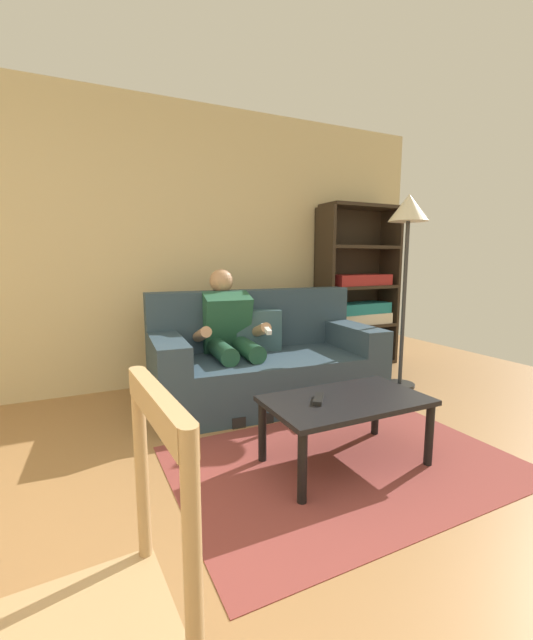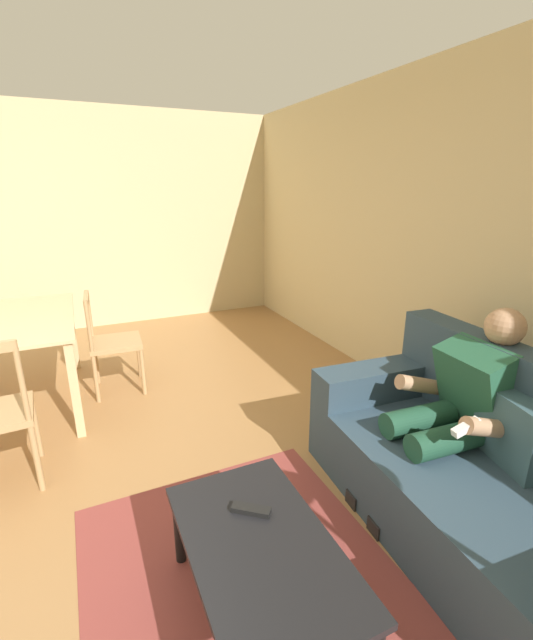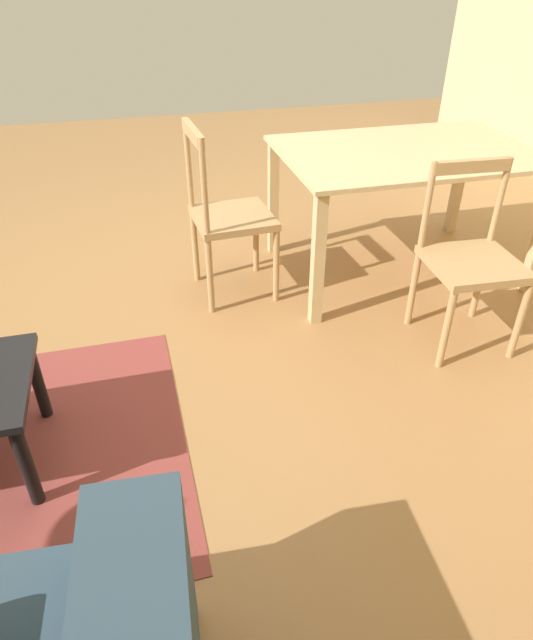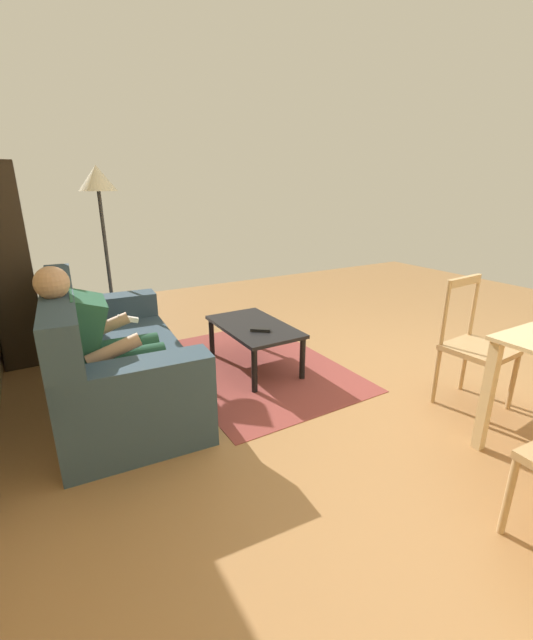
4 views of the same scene
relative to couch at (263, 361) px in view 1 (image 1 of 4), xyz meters
The scene contains 8 objects.
wall_back 1.75m from the couch, 144.23° to the left, with size 6.75×0.12×2.66m, color #D1BC8C.
couch is the anchor object (origin of this frame).
person_lounging 0.38m from the couch, 168.38° to the left, with size 0.61×0.95×1.13m.
coffee_table 1.24m from the couch, 92.00° to the right, with size 0.95×0.55×0.41m.
tv_remote 1.23m from the couch, 100.09° to the right, with size 0.05×0.17×0.02m, color black.
bookshelf 1.62m from the couch, 22.16° to the left, with size 0.95×0.36×1.80m.
area_rug 1.28m from the couch, 92.00° to the right, with size 2.00×1.40×0.01m, color brown.
floor_lamp 1.79m from the couch, 11.69° to the right, with size 0.36×0.36×1.79m.
Camera 1 is at (-0.27, -0.84, 1.22)m, focal length 22.48 mm.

